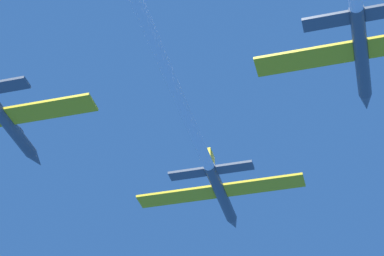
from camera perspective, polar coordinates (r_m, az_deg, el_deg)
jet_lead at (r=55.12m, az=-1.56°, el=3.63°), size 16.03×56.35×2.66m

